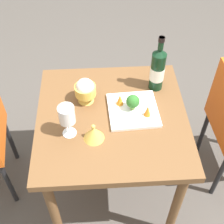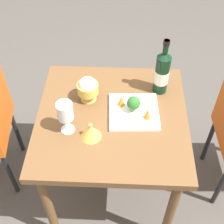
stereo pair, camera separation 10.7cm
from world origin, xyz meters
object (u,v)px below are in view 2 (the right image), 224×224
Objects in this scene: rice_bowl_lid at (91,131)px; wine_glass at (65,112)px; broccoli_floret at (134,103)px; rice_bowl at (88,88)px; carrot_garnish_left at (121,100)px; wine_bottle at (162,72)px; carrot_garnish_right at (147,113)px; serving_plate at (134,112)px.

wine_glass is at bearing 163.29° from rice_bowl_lid.
rice_bowl is at bearing 159.54° from broccoli_floret.
carrot_garnish_left is at bearing 150.01° from broccoli_floret.
wine_glass is 1.79× the size of rice_bowl_lid.
broccoli_floret is at bearing -130.56° from wine_bottle.
wine_glass is 0.15m from rice_bowl_lid.
wine_glass is at bearing -110.21° from rice_bowl.
rice_bowl is (-0.38, -0.08, -0.05)m from wine_bottle.
broccoli_floret reaches higher than carrot_garnish_left.
carrot_garnish_left is 0.16m from carrot_garnish_right.
carrot_garnish_left is at bearing 146.82° from carrot_garnish_right.
rice_bowl_lid is 0.24m from carrot_garnish_left.
rice_bowl_lid is 1.17× the size of broccoli_floret.
wine_glass is at bearing -157.72° from broccoli_floret.
broccoli_floret reaches higher than carrot_garnish_right.
rice_bowl_lid is 0.38× the size of serving_plate.
carrot_garnish_left is (-0.06, 0.04, -0.02)m from broccoli_floret.
rice_bowl is 0.34m from carrot_garnish_right.
wine_bottle is at bearing 70.84° from carrot_garnish_right.
broccoli_floret reaches higher than serving_plate.
rice_bowl reaches higher than carrot_garnish_right.
broccoli_floret is (0.32, 0.13, -0.06)m from wine_glass.
carrot_garnish_left is (0.14, 0.20, 0.01)m from rice_bowl_lid.
rice_bowl reaches higher than broccoli_floret.
broccoli_floret is at bearing -20.46° from rice_bowl.
serving_plate is at bearing -52.18° from broccoli_floret.
rice_bowl_lid is 0.29m from carrot_garnish_right.
rice_bowl_lid is 1.55× the size of carrot_garnish_right.
rice_bowl_lid is (0.12, -0.03, -0.09)m from wine_glass.
carrot_garnish_left reaches higher than serving_plate.
wine_bottle is 2.28× the size of rice_bowl.
rice_bowl_lid is at bearing -140.53° from broccoli_floret.
wine_glass is at bearing -147.08° from wine_bottle.
broccoli_floret is 0.09m from carrot_garnish_right.
wine_bottle is 3.23× the size of rice_bowl_lid.
carrot_garnish_right is (0.07, -0.04, 0.04)m from serving_plate.
rice_bowl_lid is at bearing -81.82° from rice_bowl.
serving_plate is at bearing 38.21° from rice_bowl_lid.
carrot_garnish_right reaches higher than serving_plate.
carrot_garnish_right is (0.13, -0.09, -0.00)m from carrot_garnish_left.
wine_glass is 0.36m from serving_plate.
wine_bottle is 1.23× the size of serving_plate.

